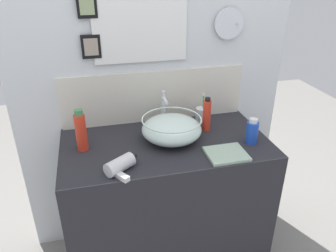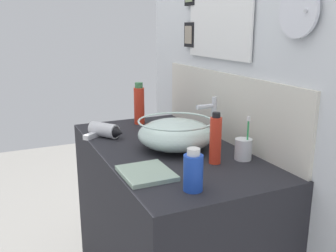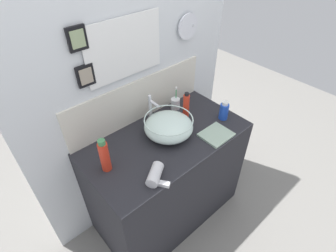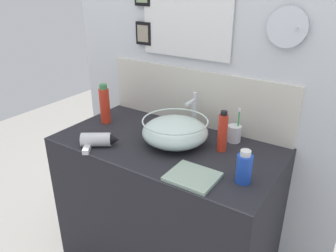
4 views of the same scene
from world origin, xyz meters
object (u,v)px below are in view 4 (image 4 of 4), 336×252
Objects in this scene: hair_drier at (99,140)px; shampoo_bottle at (105,105)px; glass_bowl_sink at (175,131)px; toothbrush_cup at (234,133)px; hand_towel at (193,177)px; faucet at (193,110)px; spray_bottle at (223,132)px; soap_dispenser at (244,168)px.

hair_drier is 0.86× the size of shampoo_bottle.
shampoo_bottle is (-0.48, 0.01, 0.04)m from glass_bowl_sink.
toothbrush_cup reaches higher than hand_towel.
faucet is at bearing 90.00° from glass_bowl_sink.
shampoo_bottle reaches higher than glass_bowl_sink.
glass_bowl_sink is at bearing -141.40° from toothbrush_cup.
shampoo_bottle is 1.12× the size of spray_bottle.
faucet reaches higher than soap_dispenser.
spray_bottle is 0.28m from soap_dispenser.
hand_towel is (0.00, -0.29, -0.09)m from spray_bottle.
glass_bowl_sink is at bearing 161.91° from soap_dispenser.
hair_drier reaches higher than hand_towel.
shampoo_bottle is 1.59× the size of soap_dispenser.
faucet is 1.06× the size of spray_bottle.
shampoo_bottle is at bearing -160.16° from faucet.
faucet is 1.07× the size of hand_towel.
toothbrush_cup reaches higher than glass_bowl_sink.
soap_dispenser is at bearing -18.09° from glass_bowl_sink.
glass_bowl_sink is 0.19m from faucet.
soap_dispenser is at bearing -46.55° from spray_bottle.
hair_drier is at bearing -150.74° from spray_bottle.
hair_drier is 0.61m from spray_bottle.
hair_drier is (-0.30, -0.42, -0.09)m from faucet.
spray_bottle is (0.23, 0.06, 0.03)m from glass_bowl_sink.
hand_towel is (0.53, 0.00, -0.03)m from hair_drier.
toothbrush_cup is 0.37m from soap_dispenser.
shampoo_bottle is 1.13× the size of hand_towel.
soap_dispenser is at bearing 26.69° from hand_towel.
shampoo_bottle is at bearing 161.50° from hand_towel.
faucet is at bearing 119.33° from hand_towel.
glass_bowl_sink reaches higher than hair_drier.
faucet is 0.49m from hand_towel.
glass_bowl_sink reaches higher than hand_towel.
shampoo_bottle is 0.91m from soap_dispenser.
spray_bottle is 1.42× the size of soap_dispenser.
toothbrush_cup reaches higher than hair_drier.
faucet is 0.25m from toothbrush_cup.
hand_towel is at bearing -90.88° from toothbrush_cup.
spray_bottle reaches higher than toothbrush_cup.
soap_dispenser reaches higher than glass_bowl_sink.
faucet is (0.00, 0.18, 0.05)m from glass_bowl_sink.
toothbrush_cup is (0.24, 0.19, -0.02)m from glass_bowl_sink.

